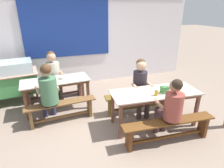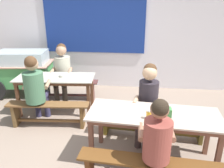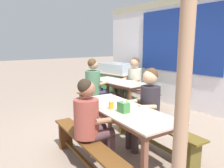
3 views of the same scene
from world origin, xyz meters
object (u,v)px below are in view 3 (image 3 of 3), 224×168
person_left_back_turned (95,82)px  condiment_jar (111,105)px  bench_far_front (98,104)px  person_near_front (91,119)px  bench_far_back (134,96)px  person_right_near_table (147,103)px  tissue_box (124,107)px  wooden_support_post (181,133)px  dining_table_near (123,114)px  dining_table_far (117,84)px  food_cart (116,77)px  bench_near_front (86,149)px  soup_bowl (123,81)px  person_center_facing (133,79)px  bench_near_back (153,130)px

person_left_back_turned → condiment_jar: size_ratio=10.68×
bench_far_front → person_near_front: 2.25m
bench_far_back → person_right_near_table: person_right_near_table is taller
tissue_box → person_left_back_turned: bearing=157.8°
tissue_box → wooden_support_post: bearing=-21.1°
dining_table_near → condiment_jar: size_ratio=14.70×
dining_table_far → bench_far_front: size_ratio=1.06×
tissue_box → bench_far_back: bearing=135.3°
person_near_front → food_cart: bearing=138.2°
wooden_support_post → person_near_front: bearing=177.3°
dining_table_near → person_left_back_turned: (-2.03, 0.78, 0.08)m
bench_far_front → bench_near_front: (1.77, -1.33, 0.01)m
dining_table_far → person_right_near_table: bearing=-23.9°
condiment_jar → soup_bowl: size_ratio=0.77×
person_near_front → tissue_box: size_ratio=7.65×
person_center_facing → tissue_box: size_ratio=8.09×
condiment_jar → wooden_support_post: wooden_support_post is taller
person_right_near_table → tissue_box: bearing=-72.8°
bench_near_front → person_left_back_turned: size_ratio=1.33×
person_left_back_turned → soup_bowl: size_ratio=8.28×
dining_table_near → bench_far_front: 2.00m
bench_far_back → tissue_box: size_ratio=9.76×
bench_far_back → person_right_near_table: (1.84, -1.38, 0.45)m
person_near_front → wooden_support_post: wooden_support_post is taller
bench_far_back → tissue_box: (2.04, -2.01, 0.54)m
person_near_front → person_left_back_turned: 2.41m
bench_far_front → tissue_box: size_ratio=9.19×
bench_near_front → tissue_box: bearing=69.7°
dining_table_near → soup_bowl: bearing=141.3°
bench_far_front → bench_near_back: size_ratio=0.82×
person_right_near_table → person_left_back_turned: person_left_back_turned is taller
person_left_back_turned → condiment_jar: person_left_back_turned is taller
condiment_jar → bench_near_back: bearing=81.0°
food_cart → tissue_box: size_ratio=10.72×
person_right_near_table → bench_near_front: bearing=-89.2°
food_cart → person_right_near_table: bearing=-28.9°
dining_table_near → soup_bowl: 2.17m
bench_near_front → person_center_facing: 3.09m
soup_bowl → dining_table_near: bearing=-38.7°
tissue_box → soup_bowl: (-1.83, 1.46, -0.05)m
bench_near_back → food_cart: size_ratio=1.05×
person_right_near_table → condiment_jar: size_ratio=10.40×
food_cart → person_right_near_table: (2.91, -1.60, 0.11)m
bench_far_front → person_center_facing: 1.20m
bench_far_front → soup_bowl: 0.79m
bench_far_back → bench_near_back: bearing=-34.3°
bench_near_front → soup_bowl: (-1.65, 1.94, 0.48)m
dining_table_far → bench_far_front: bearing=-85.8°
person_center_facing → person_near_front: 3.03m
soup_bowl → wooden_support_post: bearing=-32.2°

